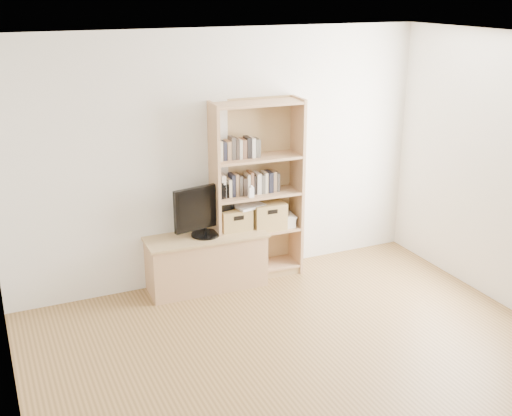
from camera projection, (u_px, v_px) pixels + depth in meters
floor at (344, 401)px, 4.85m from camera, size 4.50×5.00×0.01m
back_wall at (221, 158)px, 6.57m from camera, size 4.50×0.02×2.60m
left_wall at (6, 306)px, 3.55m from camera, size 0.02×5.00×2.60m
ceiling at (363, 49)px, 3.99m from camera, size 4.50×5.00×0.01m
tv_stand at (206, 262)px, 6.61m from camera, size 1.21×0.49×0.55m
bookshelf at (257, 191)px, 6.67m from camera, size 0.97×0.38×1.90m
television at (205, 211)px, 6.43m from camera, size 0.68×0.18×0.53m
books_row_mid at (256, 181)px, 6.65m from camera, size 0.91×0.23×0.24m
books_row_upper at (237, 149)px, 6.46m from camera, size 0.38×0.16×0.19m
baby_monitor at (251, 192)px, 6.53m from camera, size 0.06×0.04×0.11m
basket_left at (234, 221)px, 6.67m from camera, size 0.33×0.28×0.26m
basket_right at (267, 215)px, 6.80m from camera, size 0.36×0.30×0.29m
laptop at (249, 206)px, 6.68m from camera, size 0.34×0.27×0.02m
magazine_stack at (285, 220)px, 6.90m from camera, size 0.20×0.26×0.11m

